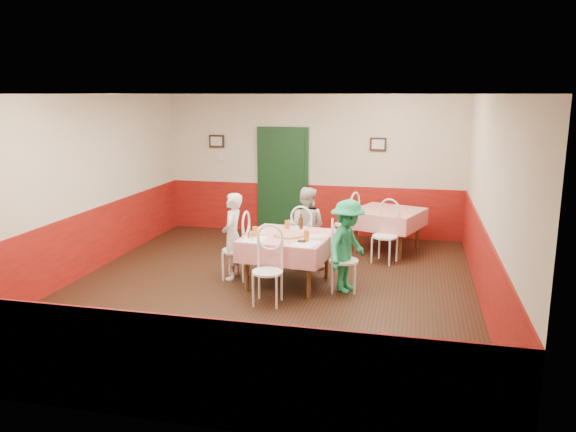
% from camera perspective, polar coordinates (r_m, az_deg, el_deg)
% --- Properties ---
extents(floor, '(7.00, 7.00, 0.00)m').
position_cam_1_polar(floor, '(8.30, -2.04, -7.42)').
color(floor, black).
rests_on(floor, ground).
extents(ceiling, '(7.00, 7.00, 0.00)m').
position_cam_1_polar(ceiling, '(7.82, -2.19, 12.28)').
color(ceiling, white).
rests_on(ceiling, back_wall).
extents(back_wall, '(6.00, 0.10, 2.80)m').
position_cam_1_polar(back_wall, '(11.32, 2.49, 5.17)').
color(back_wall, beige).
rests_on(back_wall, ground).
extents(front_wall, '(6.00, 0.10, 2.80)m').
position_cam_1_polar(front_wall, '(4.74, -13.15, -5.21)').
color(front_wall, beige).
rests_on(front_wall, ground).
extents(left_wall, '(0.10, 7.00, 2.80)m').
position_cam_1_polar(left_wall, '(9.18, -20.54, 2.73)').
color(left_wall, beige).
rests_on(left_wall, ground).
extents(right_wall, '(0.10, 7.00, 2.80)m').
position_cam_1_polar(right_wall, '(7.74, 19.88, 1.13)').
color(right_wall, beige).
rests_on(right_wall, ground).
extents(wainscot_back, '(6.00, 0.03, 1.00)m').
position_cam_1_polar(wainscot_back, '(11.45, 2.43, 0.69)').
color(wainscot_back, maroon).
rests_on(wainscot_back, ground).
extents(wainscot_front, '(6.00, 0.03, 1.00)m').
position_cam_1_polar(wainscot_front, '(5.09, -12.57, -14.87)').
color(wainscot_front, maroon).
rests_on(wainscot_front, ground).
extents(wainscot_left, '(0.03, 7.00, 1.00)m').
position_cam_1_polar(wainscot_left, '(9.35, -20.05, -2.71)').
color(wainscot_left, maroon).
rests_on(wainscot_left, ground).
extents(wainscot_right, '(0.03, 7.00, 1.00)m').
position_cam_1_polar(wainscot_right, '(7.95, 19.31, -5.24)').
color(wainscot_right, maroon).
rests_on(wainscot_right, ground).
extents(door, '(0.96, 0.06, 2.10)m').
position_cam_1_polar(door, '(11.44, -0.54, 3.49)').
color(door, black).
rests_on(door, ground).
extents(picture_left, '(0.32, 0.03, 0.26)m').
position_cam_1_polar(picture_left, '(11.75, -7.26, 7.55)').
color(picture_left, black).
rests_on(picture_left, back_wall).
extents(picture_right, '(0.32, 0.03, 0.26)m').
position_cam_1_polar(picture_right, '(11.06, 9.15, 7.21)').
color(picture_right, black).
rests_on(picture_right, back_wall).
extents(thermostat, '(0.10, 0.03, 0.10)m').
position_cam_1_polar(thermostat, '(11.75, -6.75, 5.85)').
color(thermostat, white).
rests_on(thermostat, back_wall).
extents(main_table, '(1.34, 1.34, 0.77)m').
position_cam_1_polar(main_table, '(8.39, 0.00, -4.51)').
color(main_table, red).
rests_on(main_table, ground).
extents(second_table, '(1.43, 1.43, 0.77)m').
position_cam_1_polar(second_table, '(10.34, 10.03, -1.47)').
color(second_table, red).
rests_on(second_table, ground).
extents(chair_left, '(0.43, 0.43, 0.90)m').
position_cam_1_polar(chair_left, '(8.67, -5.32, -3.49)').
color(chair_left, white).
rests_on(chair_left, ground).
extents(chair_right, '(0.47, 0.47, 0.90)m').
position_cam_1_polar(chair_right, '(8.14, 5.68, -4.54)').
color(chair_right, white).
rests_on(chair_right, ground).
extents(chair_far, '(0.49, 0.49, 0.90)m').
position_cam_1_polar(chair_far, '(9.15, 1.74, -2.60)').
color(chair_far, white).
rests_on(chair_far, ground).
extents(chair_near, '(0.43, 0.43, 0.90)m').
position_cam_1_polar(chair_near, '(7.61, -2.10, -5.71)').
color(chair_near, white).
rests_on(chair_near, ground).
extents(chair_second_a, '(0.54, 0.54, 0.90)m').
position_cam_1_polar(chair_second_a, '(10.39, 5.92, -0.86)').
color(chair_second_a, white).
rests_on(chair_second_a, ground).
extents(chair_second_b, '(0.54, 0.54, 0.90)m').
position_cam_1_polar(chair_second_b, '(9.60, 9.81, -2.07)').
color(chair_second_b, white).
rests_on(chair_second_b, ground).
extents(pizza, '(0.46, 0.46, 0.03)m').
position_cam_1_polar(pizza, '(8.24, 0.10, -1.95)').
color(pizza, '#B74723').
rests_on(pizza, main_table).
extents(plate_left, '(0.28, 0.28, 0.01)m').
position_cam_1_polar(plate_left, '(8.42, -2.83, -1.69)').
color(plate_left, white).
rests_on(plate_left, main_table).
extents(plate_right, '(0.28, 0.28, 0.01)m').
position_cam_1_polar(plate_right, '(8.18, 3.00, -2.11)').
color(plate_right, white).
rests_on(plate_right, main_table).
extents(plate_far, '(0.28, 0.28, 0.01)m').
position_cam_1_polar(plate_far, '(8.67, 1.05, -1.27)').
color(plate_far, white).
rests_on(plate_far, main_table).
extents(glass_a, '(0.09, 0.09, 0.15)m').
position_cam_1_polar(glass_a, '(8.20, -3.37, -1.61)').
color(glass_a, '#BF7219').
rests_on(glass_a, main_table).
extents(glass_b, '(0.09, 0.09, 0.15)m').
position_cam_1_polar(glass_b, '(7.94, 1.88, -2.05)').
color(glass_b, '#BF7219').
rests_on(glass_b, main_table).
extents(glass_c, '(0.08, 0.08, 0.13)m').
position_cam_1_polar(glass_c, '(8.66, -0.10, -0.89)').
color(glass_c, '#BF7219').
rests_on(glass_c, main_table).
extents(beer_bottle, '(0.07, 0.07, 0.22)m').
position_cam_1_polar(beer_bottle, '(8.60, 1.33, -0.67)').
color(beer_bottle, '#381C0A').
rests_on(beer_bottle, main_table).
extents(shaker_a, '(0.04, 0.04, 0.09)m').
position_cam_1_polar(shaker_a, '(8.07, -3.74, -2.06)').
color(shaker_a, silver).
rests_on(shaker_a, main_table).
extents(shaker_b, '(0.04, 0.04, 0.09)m').
position_cam_1_polar(shaker_b, '(7.96, -3.65, -2.25)').
color(shaker_b, silver).
rests_on(shaker_b, main_table).
extents(shaker_c, '(0.04, 0.04, 0.09)m').
position_cam_1_polar(shaker_c, '(8.13, -4.02, -1.95)').
color(shaker_c, '#B23319').
rests_on(shaker_c, main_table).
extents(menu_left, '(0.31, 0.41, 0.00)m').
position_cam_1_polar(menu_left, '(8.07, -3.44, -2.37)').
color(menu_left, white).
rests_on(menu_left, main_table).
extents(menu_right, '(0.41, 0.47, 0.00)m').
position_cam_1_polar(menu_right, '(7.81, 1.80, -2.84)').
color(menu_right, white).
rests_on(menu_right, main_table).
extents(wallet, '(0.12, 0.10, 0.02)m').
position_cam_1_polar(wallet, '(7.91, 1.42, -2.58)').
color(wallet, black).
rests_on(wallet, main_table).
extents(diner_left, '(0.34, 0.50, 1.34)m').
position_cam_1_polar(diner_left, '(8.64, -5.66, -2.06)').
color(diner_left, gray).
rests_on(diner_left, ground).
extents(diner_far, '(0.71, 0.58, 1.34)m').
position_cam_1_polar(diner_far, '(9.14, 1.84, -1.19)').
color(diner_far, gray).
rests_on(diner_far, ground).
extents(diner_right, '(0.78, 0.99, 1.35)m').
position_cam_1_polar(diner_right, '(8.07, 6.06, -3.05)').
color(diner_right, gray).
rests_on(diner_right, ground).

